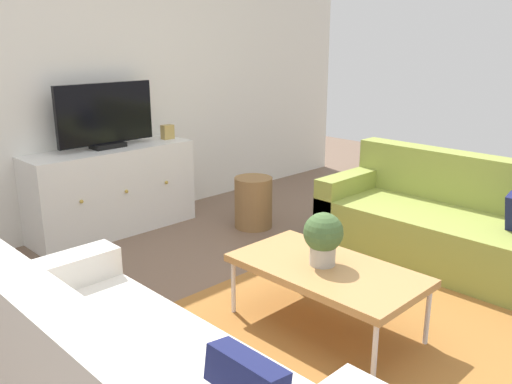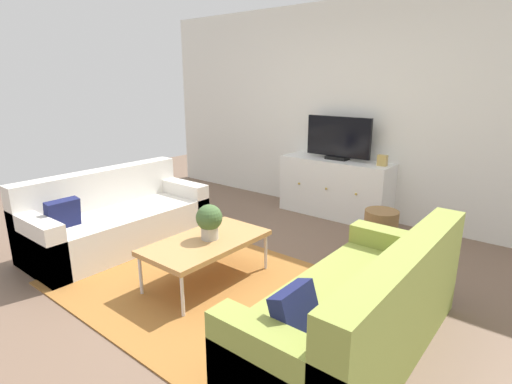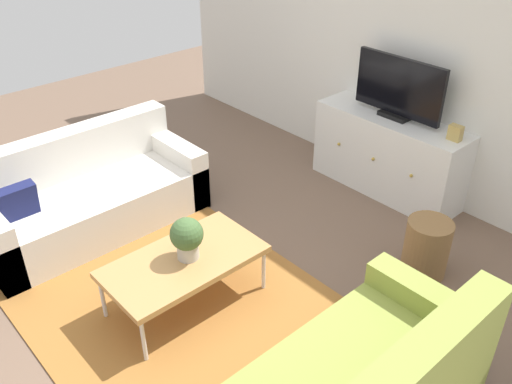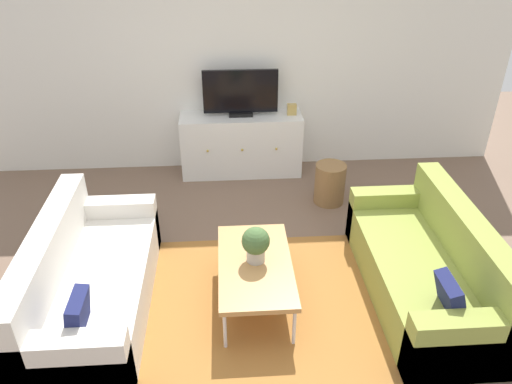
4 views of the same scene
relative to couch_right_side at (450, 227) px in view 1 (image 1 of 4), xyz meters
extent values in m
plane|color=brown|center=(-1.44, 0.10, -0.27)|extent=(10.00, 10.00, 0.00)
cube|color=silver|center=(-1.44, 2.65, 1.08)|extent=(6.40, 0.12, 2.70)
cube|color=#9E662D|center=(-1.44, -0.05, -0.26)|extent=(2.50, 1.90, 0.01)
cube|color=silver|center=(-2.79, 0.85, 0.01)|extent=(0.83, 0.18, 0.56)
cube|color=olive|center=(-0.09, 0.00, -0.07)|extent=(0.83, 1.87, 0.40)
cube|color=olive|center=(0.23, 0.00, 0.13)|extent=(0.20, 1.87, 0.80)
cube|color=olive|center=(-0.09, 0.85, 0.01)|extent=(0.83, 0.18, 0.56)
cube|color=#B7844C|center=(-1.48, 0.03, 0.11)|extent=(0.60, 1.10, 0.04)
cylinder|color=silver|center=(-1.75, -0.48, -0.09)|extent=(0.03, 0.03, 0.35)
cylinder|color=silver|center=(-1.22, -0.48, -0.09)|extent=(0.03, 0.03, 0.35)
cylinder|color=silver|center=(-1.75, 0.54, -0.09)|extent=(0.03, 0.03, 0.35)
cylinder|color=silver|center=(-1.22, 0.54, -0.09)|extent=(0.03, 0.03, 0.35)
cylinder|color=#B7B2A8|center=(-1.48, 0.07, 0.18)|extent=(0.15, 0.15, 0.11)
sphere|color=#426033|center=(-1.48, 0.07, 0.33)|extent=(0.23, 0.23, 0.23)
cube|color=white|center=(-1.50, 2.37, 0.11)|extent=(1.45, 0.44, 0.75)
sphere|color=#B79338|center=(-1.90, 2.14, 0.14)|extent=(0.03, 0.03, 0.03)
sphere|color=#B79338|center=(-1.50, 2.14, 0.14)|extent=(0.03, 0.03, 0.03)
sphere|color=#B79338|center=(-1.09, 2.14, 0.14)|extent=(0.03, 0.03, 0.03)
cube|color=black|center=(-1.50, 2.39, 0.50)|extent=(0.28, 0.16, 0.04)
cube|color=black|center=(-1.50, 2.39, 0.77)|extent=(0.87, 0.04, 0.51)
cube|color=tan|center=(-0.89, 2.37, 0.55)|extent=(0.11, 0.07, 0.13)
cylinder|color=olive|center=(-0.54, 1.59, -0.04)|extent=(0.34, 0.34, 0.46)
camera|label=1|loc=(-3.75, -1.69, 1.40)|focal=37.52mm
camera|label=2|loc=(0.89, -2.20, 1.47)|focal=28.06mm
camera|label=3|loc=(1.04, -1.57, 2.49)|focal=38.36mm
camera|label=4|loc=(-1.69, -3.15, 2.67)|focal=34.74mm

